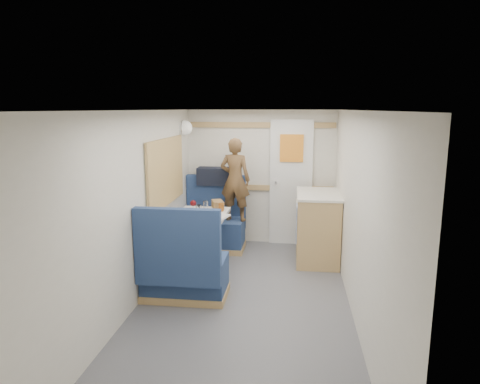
# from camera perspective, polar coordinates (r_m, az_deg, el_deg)

# --- Properties ---
(floor) EXTENTS (4.50, 4.50, 0.00)m
(floor) POSITION_cam_1_polar(r_m,az_deg,el_deg) (4.56, 0.36, -15.19)
(floor) COLOR #515156
(floor) RESTS_ON ground
(ceiling) EXTENTS (4.50, 4.50, 0.00)m
(ceiling) POSITION_cam_1_polar(r_m,az_deg,el_deg) (4.09, 0.40, 10.85)
(ceiling) COLOR silver
(ceiling) RESTS_ON wall_back
(wall_back) EXTENTS (2.20, 0.02, 2.00)m
(wall_back) POSITION_cam_1_polar(r_m,az_deg,el_deg) (6.41, 2.78, 1.94)
(wall_back) COLOR silver
(wall_back) RESTS_ON floor
(wall_left) EXTENTS (0.02, 4.50, 2.00)m
(wall_left) POSITION_cam_1_polar(r_m,az_deg,el_deg) (4.47, -13.77, -2.38)
(wall_left) COLOR silver
(wall_left) RESTS_ON floor
(wall_right) EXTENTS (0.02, 4.50, 2.00)m
(wall_right) POSITION_cam_1_polar(r_m,az_deg,el_deg) (4.23, 15.38, -3.24)
(wall_right) COLOR silver
(wall_right) RESTS_ON floor
(oak_trim_low) EXTENTS (2.15, 0.02, 0.08)m
(oak_trim_low) POSITION_cam_1_polar(r_m,az_deg,el_deg) (6.41, 2.76, 0.59)
(oak_trim_low) COLOR #A7854B
(oak_trim_low) RESTS_ON wall_back
(oak_trim_high) EXTENTS (2.15, 0.02, 0.08)m
(oak_trim_high) POSITION_cam_1_polar(r_m,az_deg,el_deg) (6.31, 2.84, 8.92)
(oak_trim_high) COLOR #A7854B
(oak_trim_high) RESTS_ON wall_back
(side_window) EXTENTS (0.04, 1.30, 0.72)m
(side_window) POSITION_cam_1_polar(r_m,az_deg,el_deg) (5.35, -9.89, 2.68)
(side_window) COLOR #ACBB9E
(side_window) RESTS_ON wall_left
(rear_door) EXTENTS (0.62, 0.12, 1.86)m
(rear_door) POSITION_cam_1_polar(r_m,az_deg,el_deg) (6.36, 6.80, 1.55)
(rear_door) COLOR white
(rear_door) RESTS_ON wall_back
(dinette_table) EXTENTS (0.62, 0.92, 0.72)m
(dinette_table) POSITION_cam_1_polar(r_m,az_deg,el_deg) (5.38, -5.25, -4.60)
(dinette_table) COLOR white
(dinette_table) RESTS_ON floor
(bench_far) EXTENTS (0.90, 0.59, 1.05)m
(bench_far) POSITION_cam_1_polar(r_m,az_deg,el_deg) (6.27, -3.51, -4.83)
(bench_far) COLOR #17244C
(bench_far) RESTS_ON floor
(bench_near) EXTENTS (0.90, 0.59, 1.05)m
(bench_near) POSITION_cam_1_polar(r_m,az_deg,el_deg) (4.67, -7.51, -10.58)
(bench_near) COLOR #17244C
(bench_near) RESTS_ON floor
(ledge) EXTENTS (0.90, 0.14, 0.04)m
(ledge) POSITION_cam_1_polar(r_m,az_deg,el_deg) (6.38, -3.15, 0.81)
(ledge) COLOR #A7854B
(ledge) RESTS_ON bench_far
(dome_light) EXTENTS (0.20, 0.20, 0.20)m
(dome_light) POSITION_cam_1_polar(r_m,az_deg,el_deg) (6.11, -7.34, 8.49)
(dome_light) COLOR white
(dome_light) RESTS_ON wall_left
(galley_counter) EXTENTS (0.57, 0.92, 0.92)m
(galley_counter) POSITION_cam_1_polar(r_m,az_deg,el_deg) (5.83, 10.25, -4.53)
(galley_counter) COLOR #A7854B
(galley_counter) RESTS_ON floor
(person) EXTENTS (0.46, 0.34, 1.17)m
(person) POSITION_cam_1_polar(r_m,az_deg,el_deg) (5.99, -0.66, 1.66)
(person) COLOR brown
(person) RESTS_ON bench_far
(duffel_bag) EXTENTS (0.54, 0.26, 0.26)m
(duffel_bag) POSITION_cam_1_polar(r_m,az_deg,el_deg) (6.36, -3.25, 2.12)
(duffel_bag) COLOR black
(duffel_bag) RESTS_ON ledge
(tray) EXTENTS (0.37, 0.43, 0.02)m
(tray) POSITION_cam_1_polar(r_m,az_deg,el_deg) (5.16, -3.46, -3.38)
(tray) COLOR white
(tray) RESTS_ON dinette_table
(orange_fruit) EXTENTS (0.08, 0.08, 0.08)m
(orange_fruit) POSITION_cam_1_polar(r_m,az_deg,el_deg) (5.05, -4.03, -3.16)
(orange_fruit) COLOR #DB5909
(orange_fruit) RESTS_ON tray
(cheese_block) EXTENTS (0.10, 0.07, 0.03)m
(cheese_block) POSITION_cam_1_polar(r_m,az_deg,el_deg) (4.96, -4.95, -3.71)
(cheese_block) COLOR #E7CF85
(cheese_block) RESTS_ON tray
(wine_glass) EXTENTS (0.08, 0.08, 0.17)m
(wine_glass) POSITION_cam_1_polar(r_m,az_deg,el_deg) (5.39, -6.27, -1.56)
(wine_glass) COLOR white
(wine_glass) RESTS_ON dinette_table
(tumbler_left) EXTENTS (0.07, 0.07, 0.12)m
(tumbler_left) POSITION_cam_1_polar(r_m,az_deg,el_deg) (5.00, -7.43, -3.34)
(tumbler_left) COLOR white
(tumbler_left) RESTS_ON dinette_table
(tumbler_mid) EXTENTS (0.06, 0.06, 0.10)m
(tumbler_mid) POSITION_cam_1_polar(r_m,az_deg,el_deg) (5.64, -4.60, -1.71)
(tumbler_mid) COLOR silver
(tumbler_mid) RESTS_ON dinette_table
(tumbler_right) EXTENTS (0.07, 0.07, 0.12)m
(tumbler_right) POSITION_cam_1_polar(r_m,az_deg,el_deg) (5.35, -5.55, -2.35)
(tumbler_right) COLOR white
(tumbler_right) RESTS_ON dinette_table
(beer_glass) EXTENTS (0.07, 0.07, 0.11)m
(beer_glass) POSITION_cam_1_polar(r_m,az_deg,el_deg) (5.49, -2.52, -2.03)
(beer_glass) COLOR #8C4714
(beer_glass) RESTS_ON dinette_table
(pepper_grinder) EXTENTS (0.03, 0.03, 0.09)m
(pepper_grinder) POSITION_cam_1_polar(r_m,az_deg,el_deg) (5.48, -5.68, -2.17)
(pepper_grinder) COLOR black
(pepper_grinder) RESTS_ON dinette_table
(salt_grinder) EXTENTS (0.04, 0.04, 0.10)m
(salt_grinder) POSITION_cam_1_polar(r_m,az_deg,el_deg) (5.21, -6.12, -2.84)
(salt_grinder) COLOR white
(salt_grinder) RESTS_ON dinette_table
(bread_loaf) EXTENTS (0.20, 0.27, 0.10)m
(bread_loaf) POSITION_cam_1_polar(r_m,az_deg,el_deg) (5.66, -2.98, -1.66)
(bread_loaf) COLOR brown
(bread_loaf) RESTS_ON dinette_table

